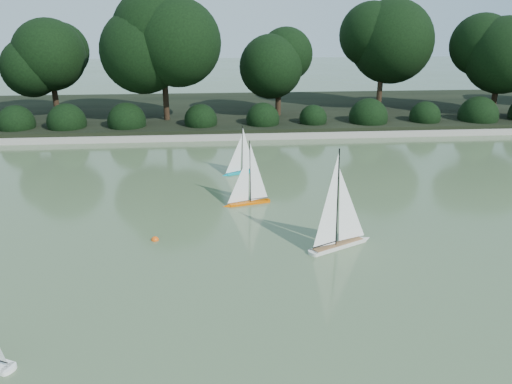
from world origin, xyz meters
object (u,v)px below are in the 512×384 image
race_buoy (155,240)px  sailboat_white_b (343,230)px  sailboat_orange (245,194)px  sailboat_teal (238,166)px

race_buoy → sailboat_white_b: bearing=-8.6°
sailboat_orange → race_buoy: (-1.73, -1.65, -0.23)m
sailboat_orange → sailboat_teal: size_ratio=1.11×
sailboat_teal → sailboat_orange: bearing=-89.0°
sailboat_white_b → race_buoy: size_ratio=13.60×
sailboat_white_b → sailboat_teal: (-1.61, 4.31, -0.08)m
sailboat_white_b → sailboat_orange: (-1.57, 2.15, -0.06)m
sailboat_orange → race_buoy: 2.40m
sailboat_white_b → sailboat_orange: bearing=126.2°
sailboat_orange → race_buoy: sailboat_orange is taller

